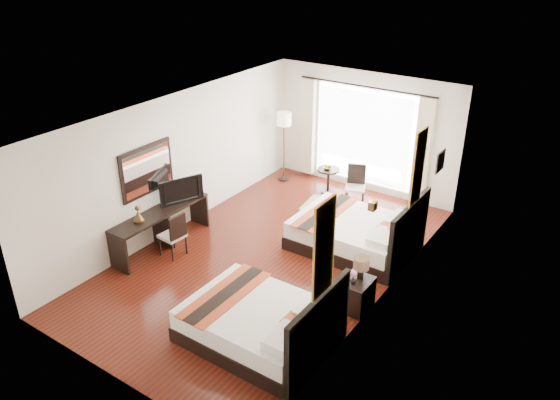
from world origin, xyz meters
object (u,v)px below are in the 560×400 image
Objects in this scene: bed_far at (357,233)px; desk_chair at (174,242)px; nightstand at (356,294)px; table_lamp at (361,265)px; television at (180,189)px; side_table at (328,181)px; floor_lamp at (284,123)px; fruit_bowl at (327,168)px; bed_near at (262,324)px; window_chair at (355,194)px; vase at (353,281)px; console_desk at (162,228)px.

bed_far reaches higher than desk_chair.
table_lamp is (0.01, 0.09, 0.51)m from nightstand.
television is 3.74m from side_table.
floor_lamp is 8.82× the size of fruit_bowl.
television is at bearing 152.05° from bed_near.
table_lamp is at bearing 85.10° from nightstand.
fruit_bowl is at bearing -126.80° from window_chair.
window_chair is (2.27, 3.12, -0.73)m from television.
bed_far is 1.97m from vase.
nightstand is 0.32× the size of floor_lamp.
television is 4.60× the size of fruit_bowl.
bed_far is 2.53× the size of desk_chair.
desk_chair is (0.43, -0.13, -0.11)m from console_desk.
fruit_bowl is at bearing 133.04° from bed_far.
bed_far is 1.87m from window_chair.
vase is 0.14× the size of television.
desk_chair is 4.24m from window_chair.
table_lamp reaches higher than vase.
bed_far is 11.49× the size of fruit_bowl.
vase is at bearing -44.19° from floor_lamp.
desk_chair is 4.25m from floor_lamp.
television reaches higher than bed_near.
floor_lamp reaches higher than bed_far.
window_chair is at bearing -7.35° from floor_lamp.
floor_lamp is at bearing 136.75° from nightstand.
window_chair is at bearing 118.46° from bed_far.
television is 1.50× the size of side_table.
floor_lamp is at bearing -119.81° from window_chair.
side_table is at bearing -1.14° from floor_lamp.
vase is at bearing -169.54° from desk_chair.
console_desk is at bearing -176.38° from vase.
vase is 3.61m from desk_chair.
vase is at bearing -65.27° from bed_far.
window_chair is at bearing -16.52° from side_table.
side_table is 0.86m from window_chair.
desk_chair is at bearing -125.62° from television.
bed_near reaches higher than nightstand.
bed_near is 2.98m from desk_chair.
bed_near is at bearing -94.48° from television.
nightstand is at bearing -69.33° from television.
bed_far is at bearing 118.15° from table_lamp.
bed_near is at bearing -70.88° from side_table.
console_desk reaches higher than nightstand.
television reaches higher than vase.
side_table is (-2.53, 3.67, -0.26)m from vase.
fruit_bowl is at bearing -99.88° from desk_chair.
television is at bearing 175.73° from vase.
bed_near is 5.36m from fruit_bowl.
console_desk is 4.19m from side_table.
television reaches higher than table_lamp.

